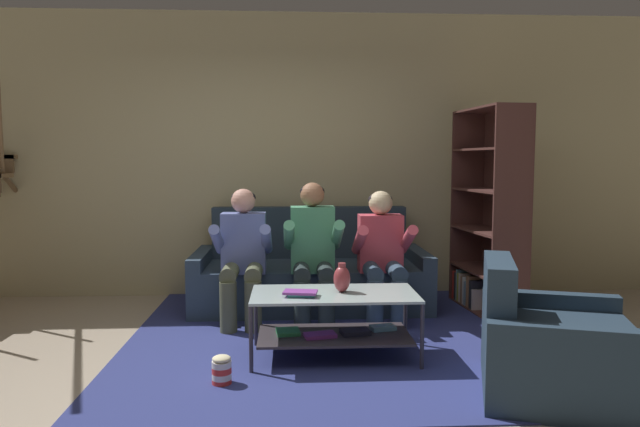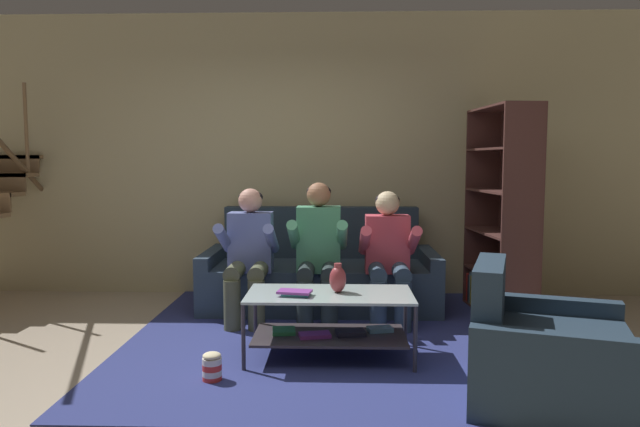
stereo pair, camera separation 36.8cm
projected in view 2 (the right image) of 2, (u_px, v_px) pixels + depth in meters
The scene contains 13 objects.
ground at pixel (268, 380), 3.65m from camera, with size 16.80×16.80×0.00m, color #B4A38E.
back_partition at pixel (296, 156), 5.96m from camera, with size 8.40×0.12×2.90m, color #BDB285.
couch at pixel (320, 275), 5.49m from camera, with size 2.20×0.94×0.93m.
person_seated_left at pixel (249, 250), 4.91m from camera, with size 0.50×0.58×1.16m.
person_seated_middle at pixel (318, 247), 4.90m from camera, with size 0.50×0.58×1.21m.
person_seated_right at pixel (388, 252), 4.88m from camera, with size 0.50×0.58×1.14m.
coffee_table at pixel (330, 316), 4.02m from camera, with size 1.16×0.58×0.47m.
area_rug at pixel (324, 332), 4.65m from camera, with size 3.02×3.41×0.01m.
vase at pixel (338, 279), 4.02m from camera, with size 0.12×0.12×0.21m.
book_stack at pixel (295, 293), 3.92m from camera, with size 0.25×0.17×0.04m.
bookshelf at pixel (503, 231), 5.19m from camera, with size 0.45×0.98×1.88m.
armchair at pixel (544, 356), 3.29m from camera, with size 1.09×1.13×0.81m.
popcorn_tub at pixel (212, 367), 3.61m from camera, with size 0.12×0.12×0.19m.
Camera 2 is at (0.44, -3.52, 1.40)m, focal length 32.00 mm.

